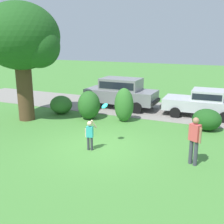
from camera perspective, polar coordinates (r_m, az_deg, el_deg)
ground_plane at (r=11.48m, az=-2.78°, el=-7.18°), size 80.00×80.00×0.00m
driveway_strip at (r=17.51m, az=7.20°, el=0.59°), size 28.00×4.40×0.02m
oak_tree_large at (r=15.33m, az=-17.95°, el=14.03°), size 4.21×4.05×6.18m
shrub_near_tree at (r=16.59m, az=-10.53°, el=1.51°), size 1.32×1.27×1.07m
shrub_centre_left at (r=15.20m, az=-4.81°, el=1.46°), size 1.22×1.30×1.58m
shrub_centre at (r=14.66m, az=2.51°, el=1.49°), size 1.04×0.90×1.82m
shrub_centre_right at (r=14.12m, az=19.11°, el=-1.50°), size 1.39×1.26×1.05m
parked_sedan at (r=16.51m, az=18.42°, el=2.03°), size 4.44×2.18×1.56m
parked_suv at (r=17.56m, az=1.89°, el=4.31°), size 4.72×2.14×1.92m
child_thrower at (r=10.92m, az=-4.64°, el=-4.38°), size 0.43×0.32×1.29m
frisbee at (r=11.14m, az=-1.53°, el=1.27°), size 0.32×0.25×0.25m
adult_onlooker at (r=9.98m, az=16.77°, el=-5.28°), size 0.48×0.37×1.74m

